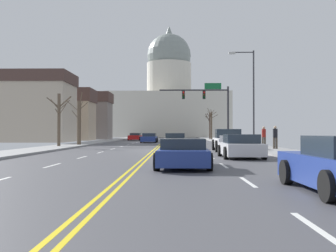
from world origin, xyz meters
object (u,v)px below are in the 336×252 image
(sedan_near_04, at_px, (183,154))
(pedestrian_00, at_px, (264,135))
(street_lamp_right, at_px, (250,90))
(sedan_near_00, at_px, (175,140))
(pickup_truck_near_02, at_px, (229,141))
(sedan_oncoming_00, at_px, (149,138))
(bicycle_parked, at_px, (249,143))
(sedan_oncoming_01, at_px, (135,137))
(sedan_near_03, at_px, (241,147))
(sedan_near_01, at_px, (175,141))
(signal_gantry, at_px, (209,100))
(pedestrian_01, at_px, (275,136))

(sedan_near_04, distance_m, pedestrian_00, 19.58)
(street_lamp_right, relative_size, sedan_near_00, 1.83)
(pickup_truck_near_02, distance_m, sedan_oncoming_00, 23.56)
(sedan_near_00, height_order, bicycle_parked, sedan_near_00)
(street_lamp_right, bearing_deg, pickup_truck_near_02, -118.33)
(sedan_near_04, distance_m, sedan_oncoming_01, 50.30)
(street_lamp_right, distance_m, sedan_near_04, 19.58)
(sedan_oncoming_00, bearing_deg, sedan_near_04, -84.26)
(sedan_near_03, bearing_deg, sedan_near_01, 104.53)
(street_lamp_right, xyz_separation_m, sedan_near_00, (-6.35, 7.91, -4.37))
(signal_gantry, height_order, street_lamp_right, street_lamp_right)
(sedan_near_01, bearing_deg, sedan_oncoming_01, 102.09)
(sedan_near_01, distance_m, bicycle_parked, 6.39)
(sedan_near_01, relative_size, bicycle_parked, 2.57)
(sedan_near_00, xyz_separation_m, sedan_near_01, (-0.02, -6.86, 0.03))
(sedan_near_03, xyz_separation_m, pedestrian_01, (3.91, 8.08, 0.49))
(sedan_near_01, height_order, pedestrian_00, pedestrian_00)
(pedestrian_00, bearing_deg, sedan_near_01, 172.85)
(sedan_near_04, bearing_deg, sedan_oncoming_00, 95.74)
(sedan_near_03, distance_m, sedan_oncoming_00, 30.84)
(pickup_truck_near_02, bearing_deg, bicycle_parked, 58.56)
(sedan_oncoming_01, distance_m, bicycle_parked, 35.24)
(sedan_oncoming_01, height_order, pedestrian_01, pedestrian_01)
(sedan_oncoming_01, bearing_deg, pedestrian_01, -68.81)
(pedestrian_00, xyz_separation_m, bicycle_parked, (-1.52, -1.28, -0.60))
(bicycle_parked, bearing_deg, sedan_near_00, 123.34)
(sedan_near_03, relative_size, sedan_oncoming_01, 0.90)
(sedan_oncoming_00, bearing_deg, pedestrian_00, -58.49)
(pickup_truck_near_02, relative_size, pedestrian_01, 3.18)
(sedan_near_00, bearing_deg, bicycle_parked, -56.66)
(sedan_near_00, relative_size, sedan_near_01, 0.98)
(bicycle_parked, bearing_deg, sedan_oncoming_01, 110.89)
(pickup_truck_near_02, distance_m, pedestrian_01, 3.53)
(pedestrian_00, bearing_deg, bicycle_parked, -139.98)
(signal_gantry, xyz_separation_m, pickup_truck_near_02, (0.05, -15.99, -4.27))
(sedan_near_04, relative_size, sedan_oncoming_01, 0.92)
(signal_gantry, distance_m, pedestrian_01, 16.43)
(sedan_near_01, height_order, sedan_near_03, sedan_near_01)
(pedestrian_01, relative_size, bicycle_parked, 0.95)
(sedan_near_00, xyz_separation_m, sedan_near_04, (0.25, -25.98, -0.03))
(sedan_oncoming_00, distance_m, bicycle_parked, 21.14)
(street_lamp_right, bearing_deg, sedan_oncoming_01, 112.18)
(sedan_near_04, bearing_deg, pedestrian_00, 68.28)
(sedan_near_01, relative_size, sedan_near_04, 1.05)
(signal_gantry, relative_size, sedan_near_00, 1.78)
(signal_gantry, relative_size, street_lamp_right, 0.97)
(sedan_oncoming_00, xyz_separation_m, bicycle_parked, (9.33, -18.97, -0.10))
(signal_gantry, xyz_separation_m, sedan_near_03, (-0.37, -23.65, -4.39))
(sedan_near_00, distance_m, pickup_truck_near_02, 13.11)
(signal_gantry, xyz_separation_m, pedestrian_00, (3.68, -11.26, -3.89))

